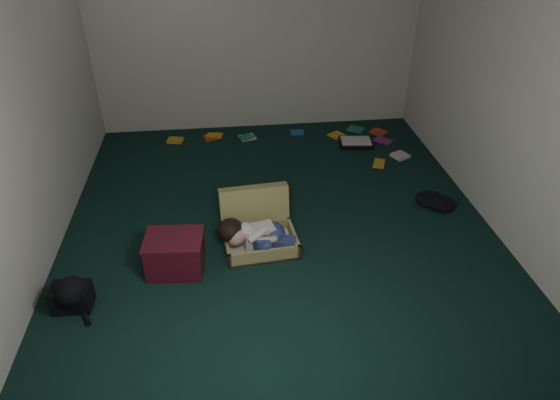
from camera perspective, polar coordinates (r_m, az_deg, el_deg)
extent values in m
plane|color=black|center=(4.82, -0.21, -2.53)|extent=(4.50, 4.50, 0.00)
plane|color=silver|center=(6.34, -2.72, 19.28)|extent=(4.50, 0.00, 4.50)
plane|color=silver|center=(2.27, 6.36, -8.55)|extent=(4.50, 0.00, 4.50)
plane|color=silver|center=(4.45, -27.16, 9.69)|extent=(0.00, 4.50, 4.50)
plane|color=silver|center=(4.84, 24.58, 12.01)|extent=(0.00, 4.50, 4.50)
cube|color=tan|center=(4.45, -2.25, -4.83)|extent=(0.67, 0.51, 0.14)
cube|color=#ECE5CC|center=(4.47, -2.24, -5.18)|extent=(0.61, 0.45, 0.02)
cube|color=tan|center=(4.59, -2.93, -1.11)|extent=(0.65, 0.25, 0.46)
cube|color=silver|center=(4.38, -2.46, -4.14)|extent=(0.30, 0.21, 0.20)
sphere|color=tan|center=(4.31, -5.08, -4.10)|extent=(0.17, 0.17, 0.17)
ellipsoid|color=black|center=(4.33, -5.66, -3.44)|extent=(0.23, 0.24, 0.20)
ellipsoid|color=navy|center=(4.41, -0.75, -3.85)|extent=(0.21, 0.24, 0.20)
cube|color=navy|center=(4.33, -1.42, -4.83)|extent=(0.26, 0.21, 0.13)
cube|color=navy|center=(4.35, 0.36, -4.91)|extent=(0.23, 0.15, 0.10)
sphere|color=white|center=(4.40, 1.37, -4.74)|extent=(0.10, 0.10, 0.10)
sphere|color=white|center=(4.36, 1.56, -5.33)|extent=(0.09, 0.09, 0.09)
cylinder|color=tan|center=(4.27, -1.60, -4.56)|extent=(0.17, 0.07, 0.06)
cube|color=#4A0F1D|center=(4.27, -11.87, -6.17)|extent=(0.48, 0.39, 0.30)
cube|color=#4A0F1D|center=(4.17, -12.12, -4.42)|extent=(0.50, 0.41, 0.02)
cube|color=black|center=(6.31, 8.66, 6.50)|extent=(0.43, 0.34, 0.05)
cube|color=white|center=(6.29, 8.68, 6.73)|extent=(0.39, 0.30, 0.01)
cube|color=gold|center=(6.45, -11.86, 6.64)|extent=(0.20, 0.15, 0.02)
cube|color=#BF3A19|center=(6.46, -7.68, 7.11)|extent=(0.25, 0.24, 0.02)
cube|color=silver|center=(6.41, -3.73, 7.12)|extent=(0.20, 0.23, 0.02)
cube|color=#1F58A8|center=(6.54, 1.98, 7.73)|extent=(0.21, 0.24, 0.02)
cube|color=gold|center=(6.50, 6.51, 7.36)|extent=(0.25, 0.23, 0.02)
cube|color=#217C53|center=(6.70, 8.67, 7.98)|extent=(0.21, 0.17, 0.02)
cube|color=#8B2274|center=(6.46, 11.65, 6.71)|extent=(0.25, 0.25, 0.02)
cube|color=beige|center=(6.12, 13.57, 4.90)|extent=(0.19, 0.23, 0.02)
cube|color=gold|center=(5.91, 11.26, 4.13)|extent=(0.22, 0.25, 0.02)
cube|color=#BF3A19|center=(6.67, 11.20, 7.62)|extent=(0.25, 0.22, 0.02)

